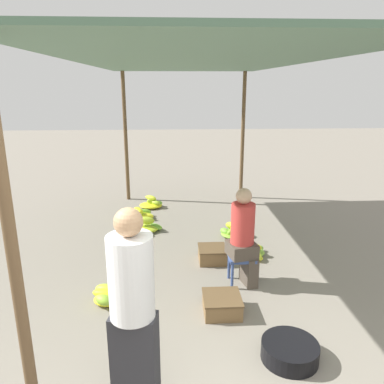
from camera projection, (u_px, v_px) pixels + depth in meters
name	position (u px, v px, depth m)	size (l,w,h in m)	color
canopy_post_front_left	(15.00, 271.00, 2.34)	(0.08, 0.08, 2.79)	brown
canopy_post_back_left	(126.00, 138.00, 8.14)	(0.08, 0.08, 2.79)	brown
canopy_post_back_right	(243.00, 137.00, 8.28)	(0.08, 0.08, 2.79)	brown
canopy_tarp	(193.00, 61.00, 4.92)	(2.97, 6.45, 0.04)	#567A60
vendor_foreground	(133.00, 305.00, 2.90)	(0.41, 0.41, 1.66)	#2D2D33
stool	(241.00, 261.00, 4.84)	(0.34, 0.34, 0.39)	#384C84
vendor_seated	(244.00, 236.00, 4.73)	(0.41, 0.41, 1.29)	#4C4238
basin_black	(290.00, 351.00, 3.54)	(0.54, 0.54, 0.17)	black
banana_pile_left_0	(109.00, 295.00, 4.46)	(0.41, 0.47, 0.22)	#7EB736
banana_pile_left_1	(147.00, 227.00, 6.61)	(0.55, 0.54, 0.27)	#91BE32
banana_pile_left_2	(139.00, 215.00, 7.25)	(0.59, 0.59, 0.24)	#78B437
banana_pile_left_3	(152.00, 204.00, 7.92)	(0.51, 0.42, 0.26)	#C3D229
banana_pile_right_0	(235.00, 231.00, 6.40)	(0.54, 0.45, 0.25)	#BBCF2B
banana_pile_right_1	(252.00, 251.00, 5.69)	(0.44, 0.50, 0.21)	#B9CE2B
crate_near	(212.00, 254.00, 5.50)	(0.40, 0.40, 0.22)	brown
crate_mid	(222.00, 304.00, 4.26)	(0.43, 0.43, 0.21)	brown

